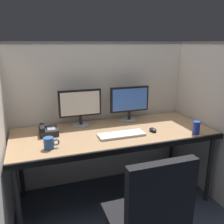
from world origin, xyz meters
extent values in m
plane|color=#2D3847|center=(0.00, 0.00, 0.00)|extent=(8.00, 8.00, 0.00)
cube|color=beige|center=(0.00, 0.74, 0.78)|extent=(2.20, 0.05, 1.55)
cube|color=#605B56|center=(0.00, 0.74, 1.56)|extent=(2.21, 0.06, 0.02)
cube|color=beige|center=(-0.99, 0.20, 0.78)|extent=(0.05, 1.40, 1.55)
cube|color=beige|center=(0.99, 0.20, 0.78)|extent=(0.05, 1.40, 1.55)
cube|color=#605B56|center=(0.99, 0.20, 1.56)|extent=(0.06, 1.41, 0.02)
cube|color=#997551|center=(0.00, 0.30, 0.72)|extent=(1.90, 0.80, 0.04)
cube|color=black|center=(0.00, -0.09, 0.72)|extent=(1.90, 0.02, 0.05)
cylinder|color=black|center=(-0.89, -0.04, 0.35)|extent=(0.04, 0.04, 0.70)
cylinder|color=black|center=(0.89, -0.04, 0.35)|extent=(0.04, 0.04, 0.70)
cylinder|color=black|center=(-0.89, 0.64, 0.35)|extent=(0.04, 0.04, 0.70)
cylinder|color=black|center=(0.89, 0.64, 0.35)|extent=(0.04, 0.04, 0.70)
cube|color=black|center=(-0.11, -0.60, 0.46)|extent=(0.44, 0.44, 0.07)
cube|color=black|center=(-0.11, -0.79, 0.73)|extent=(0.40, 0.06, 0.48)
cylinder|color=gray|center=(-0.26, 0.57, 0.75)|extent=(0.17, 0.17, 0.01)
cylinder|color=black|center=(-0.26, 0.57, 0.80)|extent=(0.03, 0.03, 0.09)
cube|color=black|center=(-0.26, 0.57, 0.98)|extent=(0.43, 0.03, 0.27)
cube|color=silver|center=(-0.26, 0.55, 0.98)|extent=(0.39, 0.01, 0.23)
cylinder|color=gray|center=(0.27, 0.57, 0.75)|extent=(0.17, 0.17, 0.01)
cylinder|color=black|center=(0.27, 0.57, 0.80)|extent=(0.03, 0.03, 0.09)
cube|color=black|center=(0.27, 0.57, 0.98)|extent=(0.43, 0.03, 0.27)
cube|color=#3F72D8|center=(0.27, 0.55, 0.98)|extent=(0.39, 0.01, 0.23)
cube|color=silver|center=(0.03, 0.17, 0.75)|extent=(0.43, 0.15, 0.02)
ellipsoid|color=black|center=(0.36, 0.18, 0.76)|extent=(0.06, 0.10, 0.03)
cylinder|color=#59595B|center=(0.36, 0.19, 0.77)|extent=(0.01, 0.01, 0.01)
cylinder|color=#264C8C|center=(-0.62, 0.10, 0.79)|extent=(0.08, 0.08, 0.09)
torus|color=#264C8C|center=(-0.56, 0.10, 0.79)|extent=(0.06, 0.01, 0.06)
cube|color=black|center=(-0.60, 0.42, 0.77)|extent=(0.17, 0.19, 0.06)
cube|color=black|center=(-0.65, 0.42, 0.81)|extent=(0.04, 0.17, 0.03)
cube|color=gray|center=(-0.57, 0.41, 0.80)|extent=(0.07, 0.09, 0.00)
cylinder|color=#263FB2|center=(0.70, -0.01, 0.80)|extent=(0.07, 0.07, 0.12)
camera|label=1|loc=(-0.72, -1.76, 1.56)|focal=38.68mm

